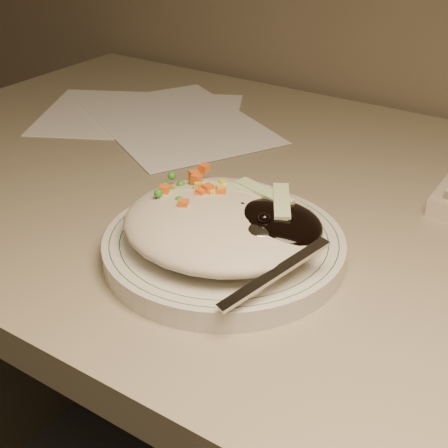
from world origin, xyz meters
The scene contains 5 objects.
desk centered at (0.00, 1.38, 0.54)m, with size 1.40×0.70×0.74m.
plate centered at (-0.08, 1.22, 0.75)m, with size 0.24×0.24×0.02m, color silver.
plate_rim centered at (-0.08, 1.22, 0.76)m, with size 0.22×0.22×0.00m.
meal centered at (-0.08, 1.22, 0.78)m, with size 0.21×0.19×0.05m.
papers centered at (-0.38, 1.49, 0.74)m, with size 0.43×0.33×0.00m.
Camera 1 is at (0.20, 0.79, 1.08)m, focal length 50.00 mm.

